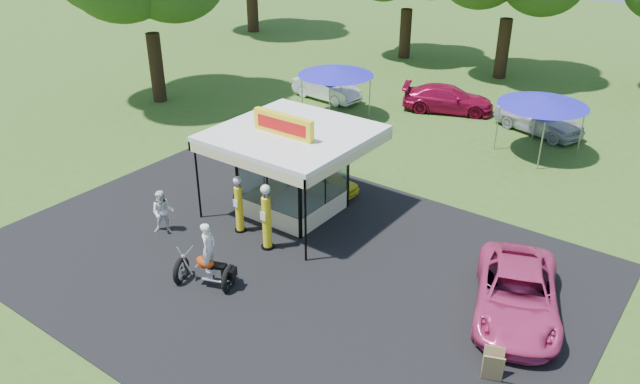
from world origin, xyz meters
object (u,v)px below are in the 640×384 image
Objects in this scene: bg_car_c at (539,118)px; spectator_west at (163,212)px; gas_station_kiosk at (293,170)px; tent_west at (336,71)px; bg_car_a at (327,88)px; pink_sedan at (517,294)px; gas_pump_left at (239,206)px; a_frame_sign at (493,366)px; kiosk_car at (327,181)px; gas_pump_right at (267,219)px; motorcycle at (208,261)px; tent_east at (543,101)px; bg_car_b at (448,99)px.

spectator_west is at bearing 174.17° from bg_car_c.
gas_station_kiosk is 1.33× the size of tent_west.
pink_sedan is at bearing -124.27° from bg_car_a.
gas_pump_left is 0.44× the size of pink_sedan.
kiosk_car is (-9.90, 6.36, -0.00)m from a_frame_sign.
spectator_west reaches higher than a_frame_sign.
motorcycle is (-0.06, -2.81, -0.28)m from gas_pump_right.
tent_east is at bearing -88.52° from bg_car_a.
gas_pump_right is 17.17m from bg_car_c.
gas_pump_right is 1.06× the size of motorcycle.
a_frame_sign is at bearing -43.30° from tent_west.
motorcycle is 7.77m from kiosk_car.
gas_pump_left is 0.90× the size of gas_pump_right.
gas_pump_left is 4.68m from kiosk_car.
tent_east is at bearing 65.43° from gas_pump_left.
gas_pump_right is 16.66m from bg_car_a.
spectator_west is at bearing 155.61° from kiosk_car.
bg_car_b is (-0.37, 14.24, -1.06)m from gas_station_kiosk.
a_frame_sign is 0.19× the size of bg_car_b.
tent_west is (-4.51, -4.48, 1.84)m from bg_car_b.
bg_car_b is at bearing 44.83° from tent_west.
spectator_west reaches higher than bg_car_b.
kiosk_car is (-0.90, 7.70, -0.44)m from motorcycle.
tent_west is at bearing 109.26° from gas_pump_left.
gas_station_kiosk is 1.31× the size of tent_east.
bg_car_c is 1.14× the size of tent_west.
pink_sedan reaches higher than a_frame_sign.
tent_west reaches higher than spectator_west.
gas_pump_right is at bearing -10.47° from gas_pump_left.
gas_pump_right reaches higher than bg_car_a.
gas_pump_right is 8.56m from pink_sedan.
bg_car_c is 3.36m from tent_east.
pink_sedan is (8.45, 4.42, -0.21)m from motorcycle.
bg_car_b is at bearing 91.47° from gas_station_kiosk.
bg_car_b is 6.62m from tent_west.
gas_pump_left is at bearing 172.28° from kiosk_car.
motorcycle is 9.11m from a_frame_sign.
gas_pump_left reaches higher than kiosk_car.
pink_sedan is (9.35, -3.29, 0.24)m from kiosk_car.
bg_car_c is at bearing 83.70° from a_frame_sign.
bg_car_c is at bearing -75.69° from bg_car_a.
bg_car_b is 1.08× the size of bg_car_c.
gas_pump_left is at bearing 95.63° from motorcycle.
gas_pump_right is 0.89× the size of kiosk_car.
motorcycle is (0.90, -5.50, -0.86)m from gas_station_kiosk.
gas_station_kiosk is at bearing 135.33° from a_frame_sign.
tent_east reaches higher than bg_car_a.
bg_car_c is at bearing -113.65° from bg_car_b.
pink_sedan is at bearing -109.38° from kiosk_car.
bg_car_b is 5.19m from bg_car_c.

